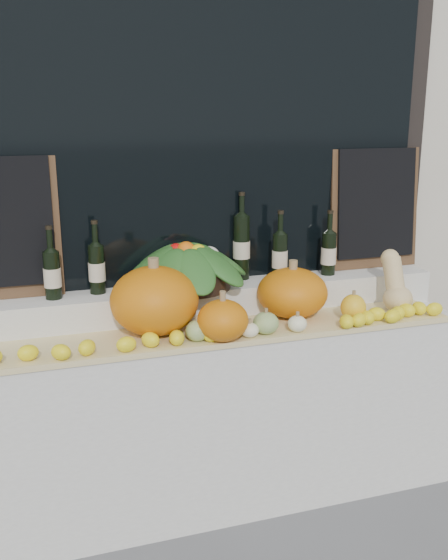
# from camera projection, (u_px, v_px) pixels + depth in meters

# --- Properties ---
(storefront_facade) EXTENTS (7.00, 0.94, 4.50)m
(storefront_facade) POSITION_uv_depth(u_px,v_px,m) (176.00, 29.00, 3.19)
(storefront_facade) COLOR beige
(storefront_facade) RESTS_ON ground
(display_sill) EXTENTS (2.30, 0.55, 0.88)m
(display_sill) POSITION_uv_depth(u_px,v_px,m) (219.00, 412.00, 3.00)
(display_sill) COLOR silver
(display_sill) RESTS_ON ground
(rear_tier) EXTENTS (2.30, 0.25, 0.16)m
(rear_tier) POSITION_uv_depth(u_px,v_px,m) (210.00, 300.00, 3.00)
(rear_tier) COLOR silver
(rear_tier) RESTS_ON display_sill
(straw_bedding) EXTENTS (2.10, 0.32, 0.02)m
(straw_bedding) POSITION_uv_depth(u_px,v_px,m) (227.00, 332.00, 2.77)
(straw_bedding) COLOR tan
(straw_bedding) RESTS_ON display_sill
(pumpkin_left) EXTENTS (0.49, 0.49, 0.30)m
(pumpkin_left) POSITION_uv_depth(u_px,v_px,m) (155.00, 301.00, 2.68)
(pumpkin_left) COLOR orange
(pumpkin_left) RESTS_ON straw_bedding
(pumpkin_right) EXTENTS (0.33, 0.33, 0.23)m
(pumpkin_right) POSITION_uv_depth(u_px,v_px,m) (292.00, 293.00, 2.91)
(pumpkin_right) COLOR orange
(pumpkin_right) RESTS_ON straw_bedding
(pumpkin_center) EXTENTS (0.24, 0.24, 0.18)m
(pumpkin_center) POSITION_uv_depth(u_px,v_px,m) (223.00, 320.00, 2.62)
(pumpkin_center) COLOR orange
(pumpkin_center) RESTS_ON straw_bedding
(butternut_squash) EXTENTS (0.14, 0.21, 0.29)m
(butternut_squash) POSITION_uv_depth(u_px,v_px,m) (395.00, 285.00, 3.01)
(butternut_squash) COLOR #DCBB81
(butternut_squash) RESTS_ON straw_bedding
(decorative_gourds) EXTENTS (0.87, 0.18, 0.15)m
(decorative_gourds) POSITION_uv_depth(u_px,v_px,m) (269.00, 321.00, 2.71)
(decorative_gourds) COLOR #336E21
(decorative_gourds) RESTS_ON straw_bedding
(lemon_heap) EXTENTS (2.20, 0.16, 0.06)m
(lemon_heap) POSITION_uv_depth(u_px,v_px,m) (236.00, 331.00, 2.66)
(lemon_heap) COLOR yellow
(lemon_heap) RESTS_ON straw_bedding
(produce_bowl) EXTENTS (0.63, 0.63, 0.23)m
(produce_bowl) POSITION_uv_depth(u_px,v_px,m) (186.00, 265.00, 2.91)
(produce_bowl) COLOR black
(produce_bowl) RESTS_ON rear_tier
(wine_bottle_far_left) EXTENTS (0.08, 0.08, 0.33)m
(wine_bottle_far_left) POSITION_uv_depth(u_px,v_px,m) (52.00, 274.00, 2.73)
(wine_bottle_far_left) COLOR black
(wine_bottle_far_left) RESTS_ON rear_tier
(wine_bottle_near_left) EXTENTS (0.08, 0.08, 0.33)m
(wine_bottle_near_left) POSITION_uv_depth(u_px,v_px,m) (97.00, 268.00, 2.81)
(wine_bottle_near_left) COLOR black
(wine_bottle_near_left) RESTS_ON rear_tier
(wine_bottle_tall) EXTENTS (0.08, 0.08, 0.43)m
(wine_bottle_tall) POSITION_uv_depth(u_px,v_px,m) (241.00, 247.00, 3.05)
(wine_bottle_tall) COLOR black
(wine_bottle_tall) RESTS_ON rear_tier
(wine_bottle_near_right) EXTENTS (0.08, 0.08, 0.34)m
(wine_bottle_near_right) POSITION_uv_depth(u_px,v_px,m) (280.00, 256.00, 3.04)
(wine_bottle_near_right) COLOR black
(wine_bottle_near_right) RESTS_ON rear_tier
(wine_bottle_far_right) EXTENTS (0.08, 0.08, 0.33)m
(wine_bottle_far_right) POSITION_uv_depth(u_px,v_px,m) (329.00, 253.00, 3.14)
(wine_bottle_far_right) COLOR black
(wine_bottle_far_right) RESTS_ON rear_tier
(chalkboard_left) EXTENTS (0.50, 0.08, 0.62)m
(chalkboard_left) POSITION_uv_depth(u_px,v_px,m) (0.00, 226.00, 2.68)
(chalkboard_left) COLOR #4C331E
(chalkboard_left) RESTS_ON rear_tier
(chalkboard_right) EXTENTS (0.50, 0.08, 0.62)m
(chalkboard_right) POSITION_uv_depth(u_px,v_px,m) (376.00, 206.00, 3.23)
(chalkboard_right) COLOR #4C331E
(chalkboard_right) RESTS_ON rear_tier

